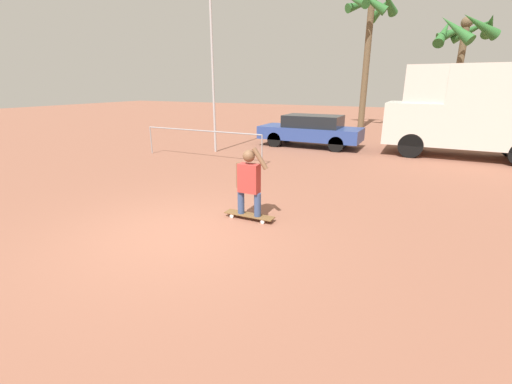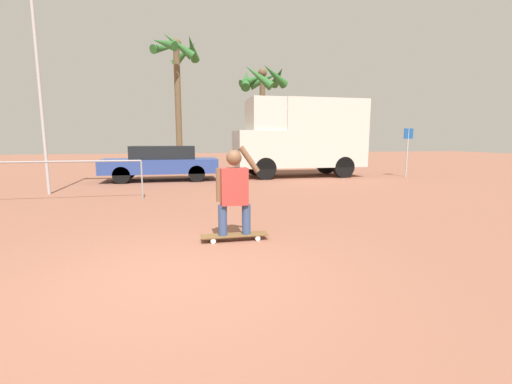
{
  "view_description": "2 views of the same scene",
  "coord_description": "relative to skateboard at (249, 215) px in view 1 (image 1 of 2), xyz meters",
  "views": [
    {
      "loc": [
        3.98,
        -4.53,
        2.68
      ],
      "look_at": [
        0.89,
        1.67,
        0.49
      ],
      "focal_mm": 24.0,
      "sensor_mm": 36.0,
      "label": 1
    },
    {
      "loc": [
        0.09,
        -3.96,
        1.6
      ],
      "look_at": [
        1.3,
        1.52,
        0.75
      ],
      "focal_mm": 24.0,
      "sensor_mm": 36.0,
      "label": 2
    }
  ],
  "objects": [
    {
      "name": "plaza_railing_segment",
      "position": [
        -4.32,
        4.49,
        0.84
      ],
      "size": [
        4.96,
        0.05,
        1.08
      ],
      "color": "#99999E",
      "rests_on": "ground_plane"
    },
    {
      "name": "palm_tree_center_background",
      "position": [
        -0.81,
        17.0,
        6.2
      ],
      "size": [
        3.08,
        3.19,
        7.86
      ],
      "color": "brown",
      "rests_on": "ground_plane"
    },
    {
      "name": "flagpole",
      "position": [
        -4.6,
        5.96,
        3.83
      ],
      "size": [
        1.09,
        0.12,
        6.8
      ],
      "color": "#B7B7BC",
      "rests_on": "ground_plane"
    },
    {
      "name": "skateboard",
      "position": [
        0.0,
        0.0,
        0.0
      ],
      "size": [
        1.07,
        0.26,
        0.1
      ],
      "color": "brown",
      "rests_on": "ground_plane"
    },
    {
      "name": "ground_plane",
      "position": [
        -0.91,
        -1.32,
        -0.08
      ],
      "size": [
        80.0,
        80.0,
        0.0
      ],
      "primitive_type": "plane",
      "color": "#935B47"
    },
    {
      "name": "parked_car_blue",
      "position": [
        -1.55,
        8.86,
        0.65
      ],
      "size": [
        4.44,
        1.71,
        1.38
      ],
      "color": "black",
      "rests_on": "ground_plane"
    },
    {
      "name": "person_skateboarder",
      "position": [
        -0.0,
        0.0,
        0.77
      ],
      "size": [
        0.7,
        0.24,
        1.42
      ],
      "color": "#384C7A",
      "rests_on": "skateboard"
    },
    {
      "name": "camper_van",
      "position": [
        4.45,
        9.2,
        1.73
      ],
      "size": [
        5.63,
        2.1,
        3.35
      ],
      "color": "black",
      "rests_on": "ground_plane"
    },
    {
      "name": "palm_tree_near_van",
      "position": [
        4.08,
        15.06,
        4.81
      ],
      "size": [
        2.89,
        3.06,
        5.97
      ],
      "color": "brown",
      "rests_on": "ground_plane"
    }
  ]
}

